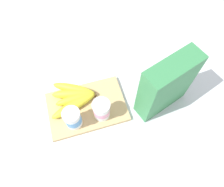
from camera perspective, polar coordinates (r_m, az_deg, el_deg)
The scene contains 6 objects.
ground_plane at distance 0.84m, azimuth -6.58°, elevation -3.85°, with size 2.40×2.40×0.00m, color silver.
cutting_board at distance 0.84m, azimuth -6.64°, elevation -3.61°, with size 0.30×0.20×0.02m, color tan.
cereal_box at distance 0.76m, azimuth 14.94°, elevation 2.04°, with size 0.21×0.07×0.26m, color #38844C.
yogurt_cup_front at distance 0.77m, azimuth -2.58°, elevation -4.43°, with size 0.07×0.07×0.09m.
yogurt_cup_back at distance 0.77m, azimuth -10.42°, elevation -6.69°, with size 0.06×0.06×0.09m.
banana_bunch at distance 0.83m, azimuth -10.11°, elevation -0.81°, with size 0.20×0.18×0.04m.
Camera 1 is at (0.00, 0.35, 0.77)m, focal length 33.22 mm.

